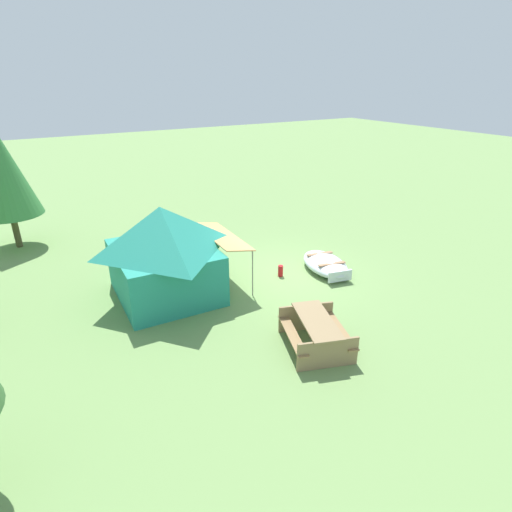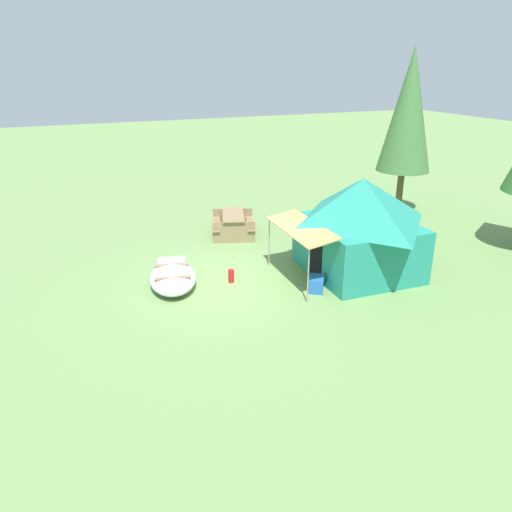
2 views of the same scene
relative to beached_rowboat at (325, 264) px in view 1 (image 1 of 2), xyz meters
name	(u,v)px [view 1 (image 1 of 2)]	position (x,y,z in m)	size (l,w,h in m)	color
ground_plane	(281,275)	(0.49, 1.47, -0.25)	(80.00, 80.00, 0.00)	#6B8E4F
beached_rowboat	(325,264)	(0.00, 0.00, 0.00)	(2.44, 1.71, 0.47)	silver
canvas_cabin_tent	(164,251)	(1.15, 5.19, 1.19)	(3.46, 3.93, 2.77)	teal
picnic_table	(316,330)	(-3.28, 3.01, 0.24)	(2.18, 1.95, 0.78)	#8C734E
cooler_box	(210,268)	(1.83, 3.46, -0.05)	(0.55, 0.38, 0.39)	blue
fuel_can	(281,271)	(0.42, 1.55, -0.06)	(0.17, 0.17, 0.38)	red
pine_tree_far_center	(1,170)	(7.78, 8.81, 2.73)	(2.28, 2.28, 4.67)	#4A4429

